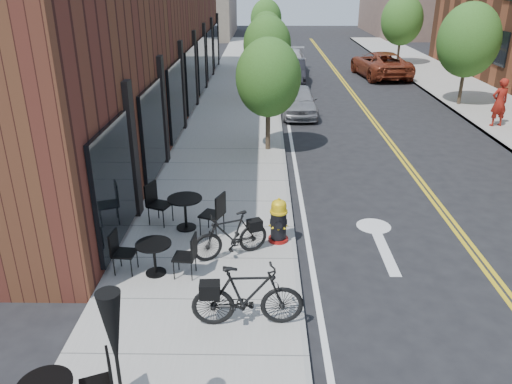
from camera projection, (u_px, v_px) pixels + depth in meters
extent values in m
plane|color=black|center=(302.00, 305.00, 9.38)|extent=(120.00, 120.00, 0.00)
cube|color=#9E9B93|center=(230.00, 142.00, 18.57)|extent=(4.00, 70.00, 0.12)
cube|color=#4B1F18|center=(127.00, 34.00, 20.95)|extent=(5.00, 28.00, 7.00)
cylinder|color=#382B1E|center=(268.00, 127.00, 17.29)|extent=(0.16, 0.16, 1.61)
ellipsoid|color=#32571B|center=(268.00, 78.00, 16.63)|extent=(2.20, 2.20, 2.64)
cylinder|color=#382B1E|center=(267.00, 82.00, 24.63)|extent=(0.16, 0.16, 1.68)
ellipsoid|color=#32571B|center=(267.00, 45.00, 23.93)|extent=(2.30, 2.30, 2.76)
cylinder|color=#382B1E|center=(266.00, 59.00, 32.00)|extent=(0.16, 0.16, 1.57)
ellipsoid|color=#32571B|center=(266.00, 32.00, 31.35)|extent=(2.10, 2.10, 2.52)
cylinder|color=#382B1E|center=(266.00, 43.00, 39.32)|extent=(0.16, 0.16, 1.71)
ellipsoid|color=#32571B|center=(266.00, 18.00, 38.60)|extent=(2.40, 2.40, 2.88)
cylinder|color=#382B1E|center=(461.00, 85.00, 23.55)|extent=(0.16, 0.16, 1.82)
ellipsoid|color=#32571B|center=(469.00, 40.00, 22.75)|extent=(2.80, 2.80, 3.36)
cylinder|color=#382B1E|center=(399.00, 51.00, 34.57)|extent=(0.16, 0.16, 1.82)
ellipsoid|color=#32571B|center=(402.00, 20.00, 33.77)|extent=(2.80, 2.80, 3.36)
cylinder|color=maroon|center=(278.00, 239.00, 11.45)|extent=(0.48, 0.48, 0.07)
cylinder|color=black|center=(278.00, 226.00, 11.31)|extent=(0.37, 0.37, 0.69)
cylinder|color=yellow|center=(279.00, 211.00, 11.17)|extent=(0.42, 0.42, 0.05)
cylinder|color=yellow|center=(279.00, 208.00, 11.13)|extent=(0.36, 0.36, 0.16)
ellipsoid|color=yellow|center=(279.00, 204.00, 11.10)|extent=(0.35, 0.35, 0.20)
cylinder|color=yellow|center=(279.00, 200.00, 11.06)|extent=(0.06, 0.06, 0.07)
imported|color=black|center=(231.00, 235.00, 10.62)|extent=(1.74, 1.15, 1.02)
imported|color=black|center=(248.00, 296.00, 8.46)|extent=(1.95, 0.64, 1.16)
cylinder|color=black|center=(186.00, 227.00, 12.02)|extent=(0.62, 0.62, 0.03)
cylinder|color=black|center=(186.00, 213.00, 11.87)|extent=(0.08, 0.08, 0.76)
cylinder|color=black|center=(185.00, 199.00, 11.72)|extent=(1.07, 1.07, 0.03)
cylinder|color=black|center=(156.00, 273.00, 10.18)|extent=(0.46, 0.46, 0.03)
cylinder|color=black|center=(155.00, 259.00, 10.05)|extent=(0.06, 0.06, 0.66)
cylinder|color=black|center=(153.00, 244.00, 9.92)|extent=(0.79, 0.79, 0.03)
cylinder|color=black|center=(120.00, 380.00, 5.87)|extent=(0.04, 0.04, 2.33)
cone|color=black|center=(113.00, 331.00, 5.59)|extent=(0.28, 0.28, 1.03)
imported|color=gray|center=(299.00, 101.00, 22.16)|extent=(1.58, 3.81, 1.29)
imported|color=black|center=(292.00, 72.00, 28.80)|extent=(1.59, 4.15, 1.35)
imported|color=silver|center=(289.00, 63.00, 31.41)|extent=(2.59, 5.40, 1.52)
imported|color=maroon|center=(380.00, 64.00, 30.73)|extent=(3.20, 5.85, 1.55)
imported|color=maroon|center=(499.00, 102.00, 19.97)|extent=(0.78, 0.59, 1.93)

